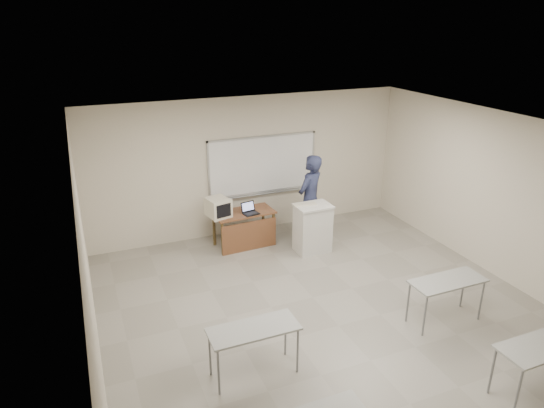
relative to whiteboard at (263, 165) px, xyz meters
name	(u,v)px	position (x,y,z in m)	size (l,w,h in m)	color
floor	(339,326)	(-0.30, -3.97, -1.49)	(7.00, 8.00, 0.01)	gray
whiteboard	(263,165)	(0.00, 0.00, 0.00)	(2.48, 0.10, 1.31)	white
student_desks	(394,340)	(-0.30, -5.32, -0.81)	(4.40, 2.20, 0.73)	#989893
instructor_desk	(245,224)	(-0.70, -0.78, -0.97)	(1.25, 0.63, 0.75)	brown
podium	(313,228)	(0.50, -1.47, -0.98)	(0.72, 0.52, 1.00)	beige
crt_monitor	(218,207)	(-1.25, -0.69, -0.54)	(0.42, 0.47, 0.40)	beige
laptop	(250,211)	(-0.60, -0.79, -0.68)	(0.30, 0.28, 0.23)	black
mouse	(252,209)	(-0.50, -0.65, -0.71)	(0.10, 0.07, 0.04)	#AEB2B6
keyboard	(305,204)	(0.35, -1.39, -0.46)	(0.47, 0.16, 0.03)	beige
presenter	(310,199)	(0.66, -1.01, -0.53)	(0.70, 0.46, 1.90)	black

